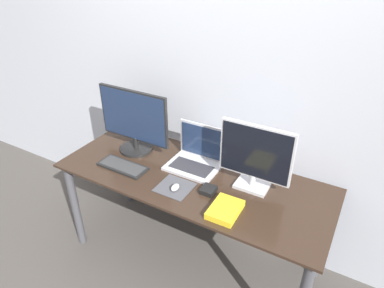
# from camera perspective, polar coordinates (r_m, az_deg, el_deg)

# --- Properties ---
(wall_back) EXTENTS (7.00, 0.05, 2.50)m
(wall_back) POSITION_cam_1_polar(r_m,az_deg,el_deg) (2.36, 5.23, 9.65)
(wall_back) COLOR silver
(wall_back) RESTS_ON ground_plane
(desk) EXTENTS (1.81, 0.72, 0.76)m
(desk) POSITION_cam_1_polar(r_m,az_deg,el_deg) (2.33, 0.04, -7.86)
(desk) COLOR #332319
(desk) RESTS_ON ground_plane
(monitor_left) EXTENTS (0.56, 0.24, 0.47)m
(monitor_left) POSITION_cam_1_polar(r_m,az_deg,el_deg) (2.46, -9.67, 3.76)
(monitor_left) COLOR black
(monitor_left) RESTS_ON desk
(monitor_right) EXTENTS (0.45, 0.14, 0.43)m
(monitor_right) POSITION_cam_1_polar(r_m,az_deg,el_deg) (2.07, 10.48, -2.07)
(monitor_right) COLOR silver
(monitor_right) RESTS_ON desk
(laptop) EXTENTS (0.35, 0.27, 0.27)m
(laptop) POSITION_cam_1_polar(r_m,az_deg,el_deg) (2.34, 0.79, -2.01)
(laptop) COLOR silver
(laptop) RESTS_ON desk
(keyboard) EXTENTS (0.35, 0.15, 0.02)m
(keyboard) POSITION_cam_1_polar(r_m,az_deg,el_deg) (2.38, -11.48, -3.67)
(keyboard) COLOR black
(keyboard) RESTS_ON desk
(mousepad) EXTENTS (0.21, 0.20, 0.00)m
(mousepad) POSITION_cam_1_polar(r_m,az_deg,el_deg) (2.16, -2.89, -7.21)
(mousepad) COLOR #47474C
(mousepad) RESTS_ON desk
(mouse) EXTENTS (0.04, 0.07, 0.03)m
(mouse) POSITION_cam_1_polar(r_m,az_deg,el_deg) (2.13, -2.83, -7.24)
(mouse) COLOR silver
(mouse) RESTS_ON mousepad
(book) EXTENTS (0.16, 0.22, 0.04)m
(book) POSITION_cam_1_polar(r_m,az_deg,el_deg) (1.98, 5.54, -10.84)
(book) COLOR yellow
(book) RESTS_ON desk
(power_brick) EXTENTS (0.08, 0.09, 0.03)m
(power_brick) POSITION_cam_1_polar(r_m,az_deg,el_deg) (2.12, 2.74, -7.67)
(power_brick) COLOR black
(power_brick) RESTS_ON desk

